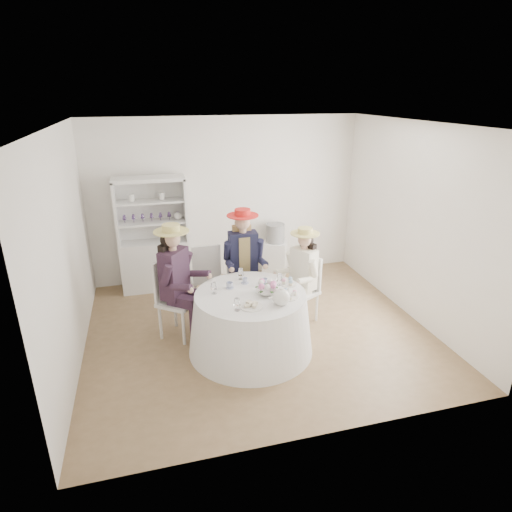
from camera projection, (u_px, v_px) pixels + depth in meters
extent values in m
plane|color=brown|center=(258.00, 330.00, 5.85)|extent=(4.50, 4.50, 0.00)
plane|color=white|center=(258.00, 124.00, 4.87)|extent=(4.50, 4.50, 0.00)
plane|color=white|center=(227.00, 200.00, 7.16)|extent=(4.50, 0.00, 4.50)
plane|color=white|center=(321.00, 310.00, 3.56)|extent=(4.50, 0.00, 4.50)
plane|color=white|center=(66.00, 253.00, 4.82)|extent=(0.00, 4.50, 4.50)
plane|color=white|center=(415.00, 223.00, 5.90)|extent=(0.00, 4.50, 4.50)
cone|color=white|center=(251.00, 323.00, 5.29)|extent=(1.55, 1.55, 0.76)
cylinder|color=white|center=(250.00, 294.00, 5.15)|extent=(1.35, 1.35, 0.02)
cube|color=silver|center=(156.00, 265.00, 6.97)|extent=(1.16, 0.73, 0.82)
cube|color=silver|center=(151.00, 208.00, 6.80)|extent=(1.04, 0.37, 1.00)
cube|color=silver|center=(148.00, 179.00, 6.46)|extent=(1.16, 0.73, 0.05)
cube|color=silver|center=(116.00, 213.00, 6.51)|extent=(0.16, 0.40, 1.00)
cube|color=silver|center=(185.00, 209.00, 6.77)|extent=(0.16, 0.40, 1.00)
cube|color=silver|center=(152.00, 222.00, 6.71)|extent=(1.08, 0.66, 0.03)
cube|color=silver|center=(150.00, 201.00, 6.58)|extent=(1.08, 0.66, 0.03)
sphere|color=white|center=(178.00, 216.00, 6.78)|extent=(0.13, 0.13, 0.13)
cube|color=silver|center=(275.00, 258.00, 7.50)|extent=(0.52, 0.52, 0.62)
cylinder|color=black|center=(275.00, 233.00, 7.34)|extent=(0.41, 0.41, 0.32)
cube|color=silver|center=(178.00, 302.00, 5.56)|extent=(0.61, 0.61, 0.04)
cylinder|color=silver|center=(184.00, 328.00, 5.44)|extent=(0.04, 0.04, 0.48)
cylinder|color=silver|center=(197.00, 316.00, 5.74)|extent=(0.04, 0.04, 0.48)
cylinder|color=silver|center=(160.00, 323.00, 5.56)|extent=(0.04, 0.04, 0.48)
cylinder|color=silver|center=(175.00, 311.00, 5.86)|extent=(0.04, 0.04, 0.48)
cube|color=silver|center=(163.00, 279.00, 5.52)|extent=(0.28, 0.35, 0.55)
cube|color=black|center=(174.00, 273.00, 5.42)|extent=(0.41, 0.45, 0.63)
cube|color=black|center=(182.00, 301.00, 5.39)|extent=(0.38, 0.34, 0.13)
cylinder|color=black|center=(194.00, 326.00, 5.46)|extent=(0.11, 0.11, 0.50)
cylinder|color=black|center=(167.00, 275.00, 5.18)|extent=(0.21, 0.19, 0.30)
cube|color=black|center=(190.00, 295.00, 5.56)|extent=(0.38, 0.34, 0.13)
cylinder|color=black|center=(202.00, 319.00, 5.63)|extent=(0.11, 0.11, 0.50)
cylinder|color=black|center=(186.00, 262.00, 5.57)|extent=(0.21, 0.19, 0.30)
cylinder|color=#D8A889|center=(172.00, 248.00, 5.30)|extent=(0.10, 0.10, 0.09)
sphere|color=#D8A889|center=(172.00, 239.00, 5.25)|extent=(0.21, 0.21, 0.21)
sphere|color=black|center=(169.00, 240.00, 5.28)|extent=(0.21, 0.21, 0.21)
cube|color=black|center=(167.00, 259.00, 5.38)|extent=(0.23, 0.26, 0.42)
cylinder|color=#CFBE64|center=(171.00, 231.00, 5.22)|extent=(0.44, 0.44, 0.01)
cylinder|color=#CFBE64|center=(171.00, 228.00, 5.20)|extent=(0.22, 0.22, 0.09)
cube|color=silver|center=(244.00, 280.00, 6.18)|extent=(0.46, 0.46, 0.04)
cylinder|color=silver|center=(234.00, 303.00, 6.07)|extent=(0.04, 0.04, 0.48)
cylinder|color=silver|center=(258.00, 300.00, 6.15)|extent=(0.04, 0.04, 0.48)
cylinder|color=silver|center=(230.00, 292.00, 6.39)|extent=(0.04, 0.04, 0.48)
cylinder|color=silver|center=(253.00, 290.00, 6.47)|extent=(0.04, 0.04, 0.48)
cube|color=silver|center=(241.00, 257.00, 6.25)|extent=(0.42, 0.05, 0.55)
cube|color=#191A32|center=(243.00, 254.00, 6.05)|extent=(0.40, 0.23, 0.64)
cube|color=tan|center=(243.00, 254.00, 6.05)|extent=(0.16, 0.25, 0.55)
cube|color=#191A32|center=(239.00, 279.00, 6.01)|extent=(0.16, 0.38, 0.13)
cylinder|color=#191A32|center=(241.00, 305.00, 5.99)|extent=(0.11, 0.11, 0.51)
cylinder|color=#191A32|center=(228.00, 251.00, 5.94)|extent=(0.11, 0.19, 0.30)
cube|color=#191A32|center=(252.00, 278.00, 6.05)|extent=(0.16, 0.38, 0.13)
cylinder|color=#191A32|center=(255.00, 304.00, 6.03)|extent=(0.11, 0.11, 0.51)
cylinder|color=#191A32|center=(259.00, 248.00, 6.03)|extent=(0.11, 0.19, 0.30)
cylinder|color=#D8A889|center=(243.00, 231.00, 5.93)|extent=(0.10, 0.10, 0.09)
sphere|color=#D8A889|center=(243.00, 222.00, 5.88)|extent=(0.21, 0.21, 0.21)
sphere|color=tan|center=(242.00, 222.00, 5.94)|extent=(0.21, 0.21, 0.21)
cube|color=tan|center=(242.00, 239.00, 6.06)|extent=(0.27, 0.10, 0.42)
cylinder|color=red|center=(243.00, 215.00, 5.85)|extent=(0.44, 0.44, 0.01)
cylinder|color=red|center=(243.00, 212.00, 5.83)|extent=(0.22, 0.22, 0.09)
cube|color=silver|center=(302.00, 292.00, 5.94)|extent=(0.53, 0.53, 0.04)
cylinder|color=silver|center=(285.00, 306.00, 6.03)|extent=(0.04, 0.04, 0.43)
cylinder|color=silver|center=(302.00, 314.00, 5.82)|extent=(0.04, 0.04, 0.43)
cylinder|color=silver|center=(300.00, 300.00, 6.23)|extent=(0.04, 0.04, 0.43)
cylinder|color=silver|center=(317.00, 307.00, 6.01)|extent=(0.04, 0.04, 0.43)
cube|color=silver|center=(311.00, 272.00, 5.96)|extent=(0.20, 0.34, 0.49)
cube|color=white|center=(303.00, 268.00, 5.82)|extent=(0.33, 0.40, 0.57)
cube|color=white|center=(291.00, 288.00, 5.90)|extent=(0.35, 0.26, 0.12)
cylinder|color=white|center=(284.00, 310.00, 5.92)|extent=(0.10, 0.10, 0.45)
cylinder|color=white|center=(291.00, 260.00, 5.91)|extent=(0.19, 0.16, 0.27)
cube|color=white|center=(301.00, 292.00, 5.78)|extent=(0.35, 0.26, 0.12)
cylinder|color=white|center=(293.00, 314.00, 5.80)|extent=(0.10, 0.10, 0.45)
cylinder|color=white|center=(313.00, 269.00, 5.63)|extent=(0.19, 0.16, 0.27)
cylinder|color=#D8A889|center=(304.00, 247.00, 5.71)|extent=(0.09, 0.09, 0.08)
sphere|color=#D8A889|center=(305.00, 240.00, 5.67)|extent=(0.19, 0.19, 0.19)
sphere|color=black|center=(307.00, 240.00, 5.71)|extent=(0.19, 0.19, 0.19)
cube|color=black|center=(308.00, 255.00, 5.81)|extent=(0.18, 0.24, 0.37)
cylinder|color=#CFBE64|center=(305.00, 234.00, 5.64)|extent=(0.39, 0.39, 0.01)
cylinder|color=#CFBE64|center=(305.00, 231.00, 5.63)|extent=(0.20, 0.20, 0.08)
cube|color=silver|center=(205.00, 277.00, 6.33)|extent=(0.44, 0.44, 0.04)
cylinder|color=silver|center=(215.00, 286.00, 6.61)|extent=(0.04, 0.04, 0.47)
cylinder|color=silver|center=(193.00, 289.00, 6.52)|extent=(0.04, 0.04, 0.47)
cylinder|color=silver|center=(219.00, 295.00, 6.31)|extent=(0.04, 0.04, 0.47)
cylinder|color=silver|center=(196.00, 298.00, 6.22)|extent=(0.04, 0.04, 0.47)
cube|color=silver|center=(207.00, 264.00, 6.05)|extent=(0.41, 0.04, 0.54)
imported|color=white|center=(230.00, 286.00, 5.28)|extent=(0.11, 0.11, 0.07)
imported|color=white|center=(245.00, 281.00, 5.41)|extent=(0.07, 0.07, 0.06)
imported|color=white|center=(264.00, 282.00, 5.38)|extent=(0.09, 0.09, 0.07)
imported|color=white|center=(267.00, 292.00, 5.11)|extent=(0.24, 0.24, 0.06)
sphere|color=pink|center=(272.00, 285.00, 5.15)|extent=(0.07, 0.07, 0.07)
sphere|color=white|center=(268.00, 284.00, 5.19)|extent=(0.07, 0.07, 0.07)
sphere|color=pink|center=(264.00, 284.00, 5.19)|extent=(0.07, 0.07, 0.07)
sphere|color=white|center=(261.00, 285.00, 5.15)|extent=(0.07, 0.07, 0.07)
sphere|color=pink|center=(263.00, 287.00, 5.10)|extent=(0.07, 0.07, 0.07)
sphere|color=white|center=(267.00, 288.00, 5.08)|extent=(0.07, 0.07, 0.07)
sphere|color=pink|center=(271.00, 287.00, 5.10)|extent=(0.07, 0.07, 0.07)
sphere|color=white|center=(281.00, 297.00, 4.86)|extent=(0.20, 0.20, 0.20)
cylinder|color=white|center=(292.00, 295.00, 4.89)|extent=(0.12, 0.03, 0.10)
cylinder|color=white|center=(282.00, 289.00, 4.82)|extent=(0.04, 0.04, 0.02)
cylinder|color=white|center=(251.00, 306.00, 4.83)|extent=(0.26, 0.26, 0.01)
cube|color=beige|center=(247.00, 306.00, 4.79)|extent=(0.06, 0.04, 0.03)
cube|color=beige|center=(251.00, 304.00, 4.82)|extent=(0.07, 0.05, 0.03)
cube|color=beige|center=(255.00, 303.00, 4.85)|extent=(0.07, 0.07, 0.03)
cube|color=beige|center=(248.00, 302.00, 4.85)|extent=(0.07, 0.07, 0.03)
cube|color=beige|center=(255.00, 306.00, 4.79)|extent=(0.07, 0.07, 0.03)
cylinder|color=white|center=(288.00, 296.00, 5.06)|extent=(0.25, 0.25, 0.01)
cylinder|color=white|center=(288.00, 291.00, 5.03)|extent=(0.02, 0.02, 0.17)
cylinder|color=white|center=(288.00, 284.00, 5.00)|extent=(0.19, 0.19, 0.01)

